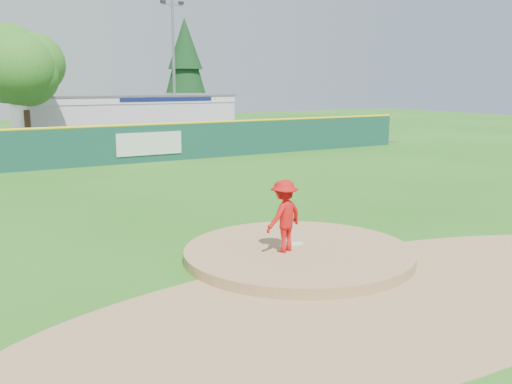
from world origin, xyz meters
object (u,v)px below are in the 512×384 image
conifer_tree (185,67)px  van (163,137)px  pitcher (284,216)px  deciduous_tree (24,76)px  light_pole_right (174,64)px  pool_building_grp (123,116)px

conifer_tree → van: bearing=-119.8°
pitcher → deciduous_tree: 25.29m
conifer_tree → light_pole_right: 8.06m
conifer_tree → light_pole_right: light_pole_right is taller
pitcher → light_pole_right: 30.82m
deciduous_tree → light_pole_right: 11.75m
pitcher → pool_building_grp: 32.64m
pitcher → light_pole_right: bearing=-126.0°
pool_building_grp → light_pole_right: bearing=-44.9°
van → conifer_tree: (7.12, 12.44, 4.76)m
van → light_pole_right: light_pole_right is taller
pool_building_grp → light_pole_right: size_ratio=1.52×
pool_building_grp → deciduous_tree: bearing=-138.8°
deciduous_tree → light_pole_right: bearing=20.0°
van → pool_building_grp: bearing=-4.2°
van → deciduous_tree: 8.86m
pool_building_grp → light_pole_right: 5.75m
pitcher → conifer_tree: size_ratio=0.18×
van → pool_building_grp: pool_building_grp is taller
pitcher → light_pole_right: size_ratio=0.17×
conifer_tree → pitcher: bearing=-110.5°
pool_building_grp → pitcher: bearing=-101.4°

